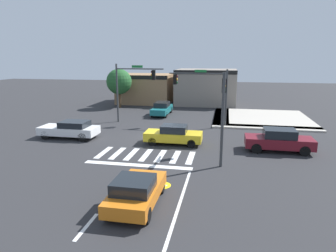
{
  "coord_description": "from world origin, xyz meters",
  "views": [
    {
      "loc": [
        5.14,
        -23.28,
        6.47
      ],
      "look_at": [
        0.66,
        0.0,
        1.04
      ],
      "focal_mm": 32.13,
      "sensor_mm": 36.0,
      "label": 1
    }
  ],
  "objects": [
    {
      "name": "ground_plane",
      "position": [
        0.0,
        0.0,
        0.0
      ],
      "size": [
        120.0,
        120.0,
        0.0
      ],
      "primitive_type": "plane",
      "color": "#2B2B2D"
    },
    {
      "name": "crosswalk_near",
      "position": [
        0.0,
        -4.5,
        0.0
      ],
      "size": [
        6.49,
        2.65,
        0.01
      ],
      "color": "silver",
      "rests_on": "ground_plane"
    },
    {
      "name": "lane_markings",
      "position": [
        1.11,
        -12.02,
        0.0
      ],
      "size": [
        6.8,
        20.25,
        0.01
      ],
      "color": "white",
      "rests_on": "ground_plane"
    },
    {
      "name": "bike_detector_marking",
      "position": [
        2.08,
        -9.13,
        0.0
      ],
      "size": [
        0.97,
        0.97,
        0.01
      ],
      "color": "yellow",
      "rests_on": "ground_plane"
    },
    {
      "name": "curb_corner_northeast",
      "position": [
        8.49,
        9.42,
        0.07
      ],
      "size": [
        10.0,
        10.6,
        0.15
      ],
      "color": "#B2AA9E",
      "rests_on": "ground_plane"
    },
    {
      "name": "storefront_row",
      "position": [
        -1.39,
        19.27,
        2.27
      ],
      "size": [
        16.5,
        6.7,
        4.84
      ],
      "color": "#93704C",
      "rests_on": "ground_plane"
    },
    {
      "name": "traffic_signal_northeast",
      "position": [
        3.02,
        5.13,
        3.78
      ],
      "size": [
        5.49,
        0.32,
        5.4
      ],
      "rotation": [
        0.0,
        0.0,
        3.14
      ],
      "color": "#383A3D",
      "rests_on": "ground_plane"
    },
    {
      "name": "traffic_signal_northwest",
      "position": [
        -3.93,
        5.49,
        4.01
      ],
      "size": [
        4.87,
        0.32,
        5.85
      ],
      "color": "#383A3D",
      "rests_on": "ground_plane"
    },
    {
      "name": "traffic_signal_southeast",
      "position": [
        5.02,
        -4.34,
        3.86
      ],
      "size": [
        0.32,
        4.28,
        5.65
      ],
      "rotation": [
        0.0,
        0.0,
        1.57
      ],
      "color": "#383A3D",
      "rests_on": "ground_plane"
    },
    {
      "name": "car_maroon",
      "position": [
        8.94,
        -1.92,
        0.81
      ],
      "size": [
        4.6,
        1.77,
        1.61
      ],
      "rotation": [
        0.0,
        0.0,
        3.14
      ],
      "color": "maroon",
      "rests_on": "ground_plane"
    },
    {
      "name": "car_teal",
      "position": [
        -1.96,
        9.97,
        0.75
      ],
      "size": [
        1.73,
        4.69,
        1.48
      ],
      "rotation": [
        0.0,
        0.0,
        -1.57
      ],
      "color": "#196B70",
      "rests_on": "ground_plane"
    },
    {
      "name": "car_orange",
      "position": [
        1.43,
        -11.47,
        0.7
      ],
      "size": [
        1.88,
        4.1,
        1.4
      ],
      "rotation": [
        0.0,
        0.0,
        1.57
      ],
      "color": "orange",
      "rests_on": "ground_plane"
    },
    {
      "name": "car_white",
      "position": [
        -7.24,
        -1.35,
        0.74
      ],
      "size": [
        4.73,
        1.91,
        1.42
      ],
      "rotation": [
        0.0,
        0.0,
        3.14
      ],
      "color": "white",
      "rests_on": "ground_plane"
    },
    {
      "name": "car_yellow",
      "position": [
        1.37,
        -1.49,
        0.72
      ],
      "size": [
        4.32,
        1.73,
        1.46
      ],
      "rotation": [
        0.0,
        0.0,
        3.14
      ],
      "color": "gold",
      "rests_on": "ground_plane"
    },
    {
      "name": "roadside_tree",
      "position": [
        -8.5,
        14.0,
        3.38
      ],
      "size": [
        3.28,
        3.28,
        5.04
      ],
      "color": "#4C3823",
      "rests_on": "ground_plane"
    }
  ]
}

